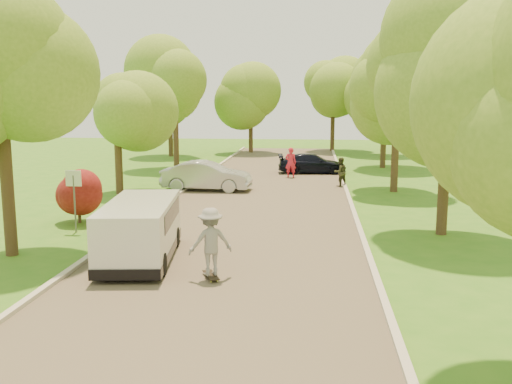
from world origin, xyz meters
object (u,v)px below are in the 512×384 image
at_px(minivan, 141,229).
at_px(skateboarder, 210,242).
at_px(street_sign, 74,188).
at_px(person_olive, 340,172).
at_px(silver_sedan, 206,176).
at_px(dark_sedan, 312,164).
at_px(longboard, 211,275).
at_px(person_striped, 291,163).

bearing_deg(minivan, skateboarder, -40.44).
xyz_separation_m(street_sign, minivan, (3.30, -3.11, -0.66)).
height_order(street_sign, minivan, street_sign).
distance_m(minivan, person_olive, 15.86).
relative_size(silver_sedan, skateboarder, 2.56).
distance_m(street_sign, person_olive, 14.96).
height_order(dark_sedan, longboard, dark_sedan).
relative_size(street_sign, skateboarder, 1.24).
bearing_deg(dark_sedan, person_striped, 144.54).
xyz_separation_m(minivan, person_striped, (3.57, 17.64, -0.01)).
bearing_deg(person_olive, skateboarder, 43.72).
distance_m(street_sign, silver_sedan, 9.86).
bearing_deg(person_striped, street_sign, 63.32).
relative_size(minivan, longboard, 5.16).
distance_m(street_sign, minivan, 4.58).
distance_m(silver_sedan, skateboarder, 14.32).
xyz_separation_m(minivan, silver_sedan, (-0.46, 12.52, -0.16)).
bearing_deg(skateboarder, longboard, -128.36).
height_order(minivan, skateboarder, skateboarder).
bearing_deg(person_olive, person_striped, -80.75).
distance_m(silver_sedan, person_striped, 6.52).
bearing_deg(dark_sedan, person_olive, -168.91).
bearing_deg(skateboarder, silver_sedan, -103.18).
distance_m(street_sign, dark_sedan, 18.53).
relative_size(silver_sedan, dark_sedan, 1.07).
height_order(street_sign, longboard, street_sign).
xyz_separation_m(skateboarder, person_striped, (1.25, 19.17, -0.11)).
bearing_deg(skateboarder, person_olive, -128.27).
bearing_deg(person_striped, silver_sedan, 50.48).
distance_m(street_sign, person_striped, 16.08).
xyz_separation_m(street_sign, longboard, (5.61, -4.64, -1.47)).
distance_m(minivan, dark_sedan, 20.33).
xyz_separation_m(silver_sedan, person_striped, (4.02, 5.13, 0.15)).
relative_size(minivan, silver_sedan, 1.06).
bearing_deg(person_striped, person_olive, 130.18).
xyz_separation_m(longboard, skateboarder, (-0.00, -0.00, 0.90)).
height_order(street_sign, dark_sedan, street_sign).
height_order(silver_sedan, longboard, silver_sedan).
bearing_deg(silver_sedan, minivan, -175.75).
xyz_separation_m(skateboarder, person_olive, (3.99, 16.09, -0.23)).
xyz_separation_m(longboard, person_olive, (3.99, 16.09, 0.67)).
bearing_deg(minivan, person_striped, 71.61).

